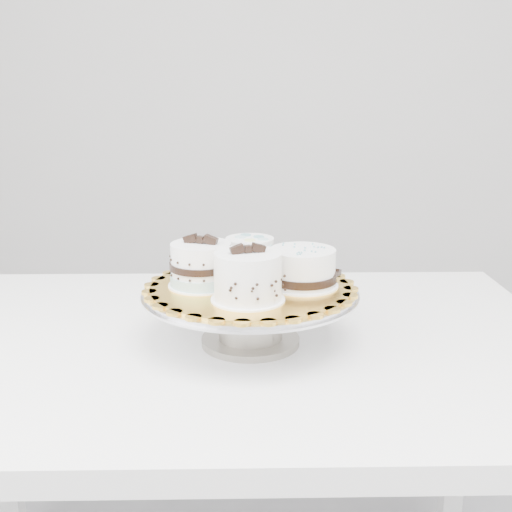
# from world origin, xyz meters

# --- Properties ---
(wall_back) EXTENTS (3.50, 0.02, 2.80)m
(wall_back) POSITION_xyz_m (0.00, 1.75, 1.40)
(wall_back) COLOR #B4B1AF
(wall_back) RESTS_ON floor
(table) EXTENTS (1.33, 0.94, 0.75)m
(table) POSITION_xyz_m (-0.09, 0.17, 0.68)
(table) COLOR white
(table) RESTS_ON floor
(cake_stand) EXTENTS (0.38, 0.38, 0.10)m
(cake_stand) POSITION_xyz_m (-0.04, 0.14, 0.82)
(cake_stand) COLOR gray
(cake_stand) RESTS_ON table
(cake_board) EXTENTS (0.44, 0.44, 0.01)m
(cake_board) POSITION_xyz_m (-0.04, 0.14, 0.86)
(cake_board) COLOR gold
(cake_board) RESTS_ON cake_stand
(cake_swirl) EXTENTS (0.14, 0.14, 0.10)m
(cake_swirl) POSITION_xyz_m (-0.04, 0.06, 0.90)
(cake_swirl) COLOR white
(cake_swirl) RESTS_ON cake_board
(cake_banded) EXTENTS (0.13, 0.13, 0.10)m
(cake_banded) POSITION_xyz_m (-0.13, 0.14, 0.89)
(cake_banded) COLOR white
(cake_banded) RESTS_ON cake_board
(cake_dots) EXTENTS (0.11, 0.11, 0.07)m
(cake_dots) POSITION_xyz_m (-0.05, 0.22, 0.89)
(cake_dots) COLOR white
(cake_dots) RESTS_ON cake_board
(cake_ribbon) EXTENTS (0.15, 0.15, 0.07)m
(cake_ribbon) POSITION_xyz_m (0.05, 0.15, 0.89)
(cake_ribbon) COLOR white
(cake_ribbon) RESTS_ON cake_board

